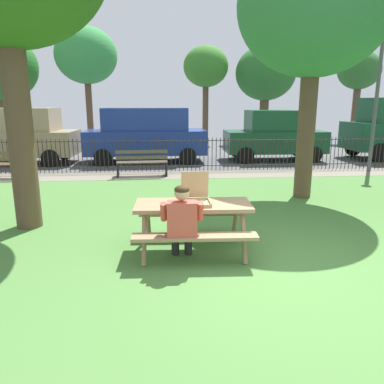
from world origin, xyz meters
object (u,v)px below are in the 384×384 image
Objects in this scene: parked_car_left at (146,134)px; far_tree_midright at (266,74)px; picnic_table_foreground at (193,214)px; adult_at_table at (182,220)px; pizza_box_open at (196,198)px; far_tree_center at (206,68)px; lamp_post_walkway at (377,90)px; parked_car_far_left at (14,135)px; tree_midground_left at (315,7)px; far_tree_right at (359,72)px; park_bench_center at (142,163)px; parked_car_center at (275,135)px; far_tree_midleft at (86,56)px.

far_tree_midright is (6.55, 6.88, 2.73)m from parked_car_left.
adult_at_table is (-0.20, -0.49, 0.06)m from picnic_table_foreground.
picnic_table_foreground is 0.27m from pizza_box_open.
picnic_table_foreground is at bearing -97.61° from far_tree_center.
lamp_post_walkway is 8.23m from parked_car_left.
far_tree_midright reaches higher than parked_car_far_left.
parked_car_far_left is (-5.75, 9.66, 0.44)m from adult_at_table.
tree_midground_left reaches higher than far_tree_midright.
tree_midground_left reaches higher than pizza_box_open.
parked_car_left is at bearing 94.82° from adult_at_table.
far_tree_right is at bearing 55.55° from picnic_table_foreground.
parked_car_center reaches higher than park_bench_center.
far_tree_midright is (2.51, 12.81, -0.55)m from tree_midground_left.
far_tree_midright is at bearing 70.86° from adult_at_table.
far_tree_midright is at bearing 56.14° from park_bench_center.
pizza_box_open is at bearing -113.84° from parked_car_center.
picnic_table_foreground is at bearing -83.65° from parked_car_left.
park_bench_center is 15.96m from far_tree_right.
pizza_box_open is at bearing -132.61° from tree_midground_left.
far_tree_right is (5.47, 0.00, 0.15)m from far_tree_midright.
far_tree_center is at bearing 105.85° from parked_car_center.
far_tree_midleft is (-3.25, 9.83, 4.26)m from park_bench_center.
far_tree_center is at bearing -0.00° from far_tree_midleft.
far_tree_midleft is 15.34m from far_tree_right.
lamp_post_walkway reaches higher than picnic_table_foreground.
adult_at_table is at bearing -112.57° from picnic_table_foreground.
far_tree_midleft is 1.17× the size of far_tree_center.
parked_car_left is at bearing 0.00° from parked_car_far_left.
parked_car_center is 11.47m from far_tree_midleft.
far_tree_midleft is (1.64, 6.88, 3.58)m from parked_car_far_left.
far_tree_midright is at bearing 71.11° from pizza_box_open.
parked_car_far_left is at bearing 123.02° from picnic_table_foreground.
park_bench_center is 7.96m from lamp_post_walkway.
park_bench_center is at bearing -108.05° from far_tree_center.
tree_midground_left is (2.98, 3.24, 3.51)m from pizza_box_open.
pizza_box_open is 5.63m from tree_midground_left.
far_tree_right is at bearing 55.86° from adult_at_table.
far_tree_center reaches higher than parked_car_far_left.
parked_car_left is at bearing 124.23° from tree_midground_left.
parked_car_far_left is at bearing -180.00° from parked_car_center.
far_tree_right reaches higher than picnic_table_foreground.
adult_at_table is 17.79m from far_tree_midright.
adult_at_table is at bearing -98.08° from far_tree_center.
parked_car_center is at bearing 66.00° from adult_at_table.
far_tree_center reaches higher than pizza_box_open.
pizza_box_open is 0.10× the size of parked_car_far_left.
far_tree_midright reaches higher than picnic_table_foreground.
far_tree_center is at bearing 71.95° from park_bench_center.
parked_car_far_left is 0.75× the size of far_tree_midleft.
tree_midground_left is 1.12× the size of far_tree_center.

